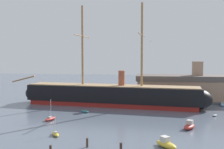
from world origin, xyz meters
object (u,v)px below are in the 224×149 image
at_px(sailboat_mid_left, 50,119).
at_px(motorboat_foreground_right, 166,144).
at_px(mooring_piling_nearest, 87,143).
at_px(mooring_piling_right_pair, 121,149).
at_px(seagull_in_flight, 150,41).
at_px(dinghy_alongside_stern, 215,115).
at_px(sailboat_foreground_left, 56,134).
at_px(tall_ship, 111,95).
at_px(motorboat_far_right, 223,104).
at_px(sailboat_distant_centre, 141,98).
at_px(dinghy_alongside_bow, 85,111).
at_px(dockside_warehouse_right, 217,89).
at_px(dinghy_far_left, 59,99).
at_px(motorboat_mid_right, 189,126).

bearing_deg(sailboat_mid_left, motorboat_foreground_right, -31.52).
distance_m(sailboat_mid_left, mooring_piling_nearest, 21.78).
relative_size(mooring_piling_nearest, mooring_piling_right_pair, 0.82).
bearing_deg(seagull_in_flight, mooring_piling_right_pair, -106.82).
xyz_separation_m(sailboat_mid_left, dinghy_alongside_stern, (39.91, 9.86, -0.20)).
bearing_deg(dinghy_alongside_stern, sailboat_foreground_left, -147.79).
height_order(tall_ship, sailboat_mid_left, tall_ship).
relative_size(motorboat_foreground_right, motorboat_far_right, 1.41).
relative_size(sailboat_distant_centre, mooring_piling_right_pair, 2.88).
bearing_deg(dinghy_alongside_bow, motorboat_far_right, 21.42).
distance_m(motorboat_foreground_right, mooring_piling_nearest, 13.11).
xyz_separation_m(sailboat_mid_left, motorboat_far_right, (45.95, 25.60, 0.01)).
bearing_deg(tall_ship, motorboat_far_right, 7.25).
bearing_deg(mooring_piling_right_pair, sailboat_mid_left, 133.06).
bearing_deg(sailboat_mid_left, seagull_in_flight, -14.52).
height_order(sailboat_foreground_left, dinghy_alongside_stern, sailboat_foreground_left).
bearing_deg(seagull_in_flight, dinghy_alongside_stern, 43.48).
bearing_deg(tall_ship, dinghy_alongside_bow, -116.94).
relative_size(tall_ship, motorboat_foreground_right, 14.41).
bearing_deg(dockside_warehouse_right, sailboat_distant_centre, 175.47).
height_order(dinghy_far_left, motorboat_far_right, motorboat_far_right).
height_order(motorboat_mid_right, dinghy_far_left, motorboat_mid_right).
xyz_separation_m(sailboat_mid_left, mooring_piling_right_pair, (18.89, -20.22, 0.50)).
bearing_deg(mooring_piling_nearest, motorboat_foreground_right, 6.85).
distance_m(motorboat_foreground_right, motorboat_far_right, 46.08).
distance_m(motorboat_foreground_right, seagull_in_flight, 20.34).
relative_size(dinghy_alongside_stern, sailboat_distant_centre, 0.36).
relative_size(tall_ship, mooring_piling_nearest, 42.41).
bearing_deg(dockside_warehouse_right, mooring_piling_right_pair, -116.78).
bearing_deg(sailboat_distant_centre, dinghy_alongside_bow, -118.78).
xyz_separation_m(motorboat_far_right, seagull_in_flight, (-22.77, -31.60, 17.73)).
bearing_deg(dinghy_far_left, sailboat_foreground_left, -71.94).
relative_size(motorboat_mid_right, motorboat_far_right, 1.46).
xyz_separation_m(motorboat_far_right, mooring_piling_nearest, (-32.99, -43.09, 0.33)).
bearing_deg(mooring_piling_nearest, motorboat_far_right, 52.57).
bearing_deg(seagull_in_flight, sailboat_mid_left, 165.48).
distance_m(dinghy_alongside_stern, mooring_piling_nearest, 38.40).
distance_m(tall_ship, seagull_in_flight, 33.07).
bearing_deg(sailboat_mid_left, mooring_piling_right_pair, -46.94).
bearing_deg(dinghy_alongside_bow, mooring_piling_right_pair, -66.79).
bearing_deg(tall_ship, mooring_piling_right_pair, -80.20).
height_order(motorboat_foreground_right, mooring_piling_right_pair, mooring_piling_right_pair).
bearing_deg(dockside_warehouse_right, tall_ship, -159.29).
xyz_separation_m(motorboat_far_right, dockside_warehouse_right, (0.49, 8.77, 3.94)).
distance_m(tall_ship, dinghy_alongside_stern, 30.56).
height_order(dinghy_alongside_stern, sailboat_distant_centre, sailboat_distant_centre).
distance_m(dinghy_alongside_bow, dinghy_alongside_stern, 33.94).
bearing_deg(dockside_warehouse_right, motorboat_far_right, -93.21).
height_order(tall_ship, sailboat_foreground_left, tall_ship).
xyz_separation_m(dinghy_alongside_stern, mooring_piling_nearest, (-26.95, -27.35, 0.54)).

